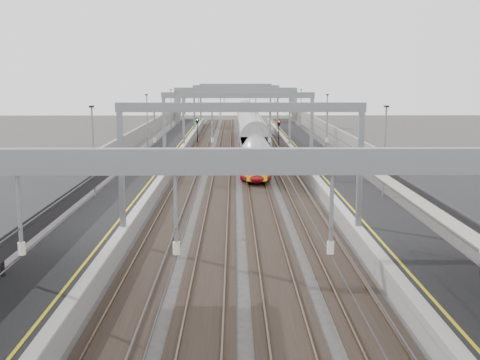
{
  "coord_description": "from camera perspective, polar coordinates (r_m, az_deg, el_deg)",
  "views": [
    {
      "loc": [
        -0.39,
        -9.29,
        8.95
      ],
      "look_at": [
        0.0,
        26.48,
        2.75
      ],
      "focal_mm": 45.0,
      "sensor_mm": 36.0,
      "label": 1
    }
  ],
  "objects": [
    {
      "name": "overbridge",
      "position": [
        109.35,
        -0.42,
        7.92
      ],
      "size": [
        22.0,
        2.2,
        6.9
      ],
      "color": "gray",
      "rests_on": "ground"
    },
    {
      "name": "signal_red_far",
      "position": [
        77.18,
        3.7,
        4.96
      ],
      "size": [
        0.32,
        0.32,
        3.48
      ],
      "color": "black",
      "rests_on": "ground"
    },
    {
      "name": "signal_green",
      "position": [
        80.56,
        -4.06,
        5.16
      ],
      "size": [
        0.32,
        0.32,
        3.48
      ],
      "color": "black",
      "rests_on": "ground"
    },
    {
      "name": "tracks",
      "position": [
        55.01,
        -0.21,
        0.52
      ],
      "size": [
        11.4,
        140.0,
        0.2
      ],
      "color": "black",
      "rests_on": "ground"
    },
    {
      "name": "wall_left",
      "position": [
        55.84,
        -11.79,
        2.06
      ],
      "size": [
        0.3,
        120.0,
        3.2
      ],
      "primitive_type": "cube",
      "color": "gray",
      "rests_on": "ground"
    },
    {
      "name": "overhead_line",
      "position": [
        60.97,
        -0.26,
        7.19
      ],
      "size": [
        13.0,
        140.0,
        6.6
      ],
      "color": "gray",
      "rests_on": "platform_left"
    },
    {
      "name": "train",
      "position": [
        70.59,
        0.92,
        4.22
      ],
      "size": [
        2.63,
        47.94,
        4.16
      ],
      "color": "maroon",
      "rests_on": "ground"
    },
    {
      "name": "platform_left",
      "position": [
        55.47,
        -8.5,
        0.96
      ],
      "size": [
        4.0,
        120.0,
        1.0
      ],
      "primitive_type": "cube",
      "color": "black",
      "rests_on": "ground"
    },
    {
      "name": "signal_red_near",
      "position": [
        82.56,
        1.88,
        5.29
      ],
      "size": [
        0.32,
        0.32,
        3.48
      ],
      "color": "black",
      "rests_on": "ground"
    },
    {
      "name": "wall_right",
      "position": [
        55.99,
        11.34,
        2.1
      ],
      "size": [
        0.3,
        120.0,
        3.2
      ],
      "primitive_type": "cube",
      "color": "gray",
      "rests_on": "ground"
    },
    {
      "name": "platform_right",
      "position": [
        55.58,
        8.07,
        0.99
      ],
      "size": [
        4.0,
        120.0,
        1.0
      ],
      "primitive_type": "cube",
      "color": "black",
      "rests_on": "ground"
    }
  ]
}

